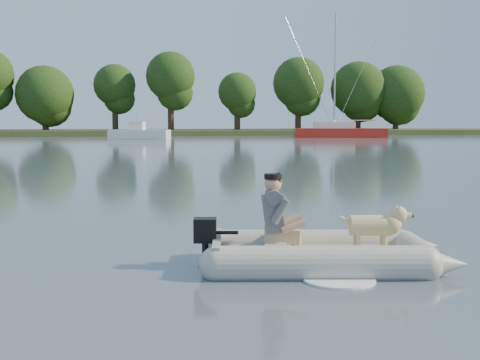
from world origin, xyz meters
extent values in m
plane|color=slate|center=(0.00, 0.00, 0.00)|extent=(160.00, 160.00, 0.00)
cube|color=#47512D|center=(0.00, 62.00, 0.25)|extent=(160.00, 12.00, 0.70)
cylinder|color=#332316|center=(-9.90, 61.33, 1.47)|extent=(0.70, 0.70, 2.94)
sphere|color=#304F1A|center=(-9.90, 61.33, 4.49)|extent=(6.27, 6.27, 6.27)
cylinder|color=#332316|center=(-2.42, 61.95, 1.84)|extent=(0.70, 0.70, 3.67)
sphere|color=#304F1A|center=(-2.42, 61.95, 5.61)|extent=(4.69, 4.69, 4.69)
cylinder|color=#332316|center=(3.70, 60.15, 2.15)|extent=(0.70, 0.70, 4.29)
sphere|color=#304F1A|center=(3.70, 60.15, 6.56)|extent=(5.43, 5.43, 5.43)
cylinder|color=#332316|center=(11.30, 60.43, 1.61)|extent=(0.70, 0.70, 3.21)
sphere|color=#304F1A|center=(11.30, 60.43, 4.91)|extent=(4.41, 4.41, 4.41)
cylinder|color=#332316|center=(18.70, 61.04, 1.97)|extent=(0.70, 0.70, 3.94)
sphere|color=#304F1A|center=(18.70, 61.04, 6.02)|extent=(6.03, 6.03, 6.03)
cylinder|color=#332316|center=(26.27, 61.31, 1.76)|extent=(0.70, 0.70, 3.52)
sphere|color=#304F1A|center=(26.27, 61.31, 5.37)|extent=(6.68, 6.68, 6.68)
cylinder|color=#332316|center=(31.05, 61.08, 1.61)|extent=(0.70, 0.70, 3.21)
sphere|color=#304F1A|center=(31.05, 61.08, 4.91)|extent=(6.79, 6.79, 6.79)
cube|color=red|center=(19.52, 49.16, 0.34)|extent=(9.34, 4.52, 1.12)
cube|color=white|center=(18.97, 49.28, 1.18)|extent=(4.26, 2.80, 0.67)
cylinder|color=#A5A5AA|center=(18.97, 49.28, 6.51)|extent=(0.18, 0.18, 11.22)
camera|label=1|loc=(-1.33, -7.53, 1.77)|focal=45.00mm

